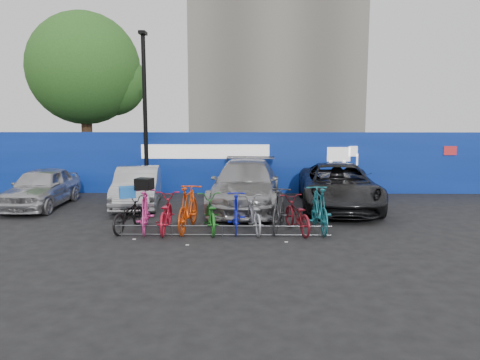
{
  "coord_description": "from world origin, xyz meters",
  "views": [
    {
      "loc": [
        0.62,
        -12.26,
        3.15
      ],
      "look_at": [
        0.42,
        2.0,
        1.09
      ],
      "focal_mm": 35.0,
      "sensor_mm": 36.0,
      "label": 1
    }
  ],
  "objects_px": {
    "bike_6": "(254,214)",
    "car_2": "(246,185)",
    "car_3": "(338,186)",
    "bike_5": "(236,212)",
    "car_0": "(42,187)",
    "bike_0": "(128,214)",
    "bike_rack": "(222,230)",
    "bike_2": "(165,213)",
    "bike_3": "(188,208)",
    "bike_7": "(279,210)",
    "bike_8": "(297,215)",
    "lamppost": "(145,109)",
    "bike_9": "(319,209)",
    "bike_1": "(145,211)",
    "car_1": "(138,187)",
    "tree": "(89,71)",
    "bike_4": "(211,213)"
  },
  "relations": [
    {
      "from": "car_3",
      "to": "bike_2",
      "type": "bearing_deg",
      "value": -144.61
    },
    {
      "from": "bike_5",
      "to": "bike_8",
      "type": "height_order",
      "value": "bike_5"
    },
    {
      "from": "bike_2",
      "to": "bike_5",
      "type": "relative_size",
      "value": 1.09
    },
    {
      "from": "car_3",
      "to": "bike_6",
      "type": "xyz_separation_m",
      "value": [
        -2.85,
        -3.13,
        -0.27
      ]
    },
    {
      "from": "bike_4",
      "to": "bike_6",
      "type": "distance_m",
      "value": 1.15
    },
    {
      "from": "bike_8",
      "to": "bike_9",
      "type": "bearing_deg",
      "value": 178.98
    },
    {
      "from": "bike_7",
      "to": "bike_1",
      "type": "bearing_deg",
      "value": 15.02
    },
    {
      "from": "car_3",
      "to": "bike_9",
      "type": "xyz_separation_m",
      "value": [
        -1.1,
        -3.09,
        -0.13
      ]
    },
    {
      "from": "bike_0",
      "to": "bike_9",
      "type": "distance_m",
      "value": 5.14
    },
    {
      "from": "bike_0",
      "to": "bike_3",
      "type": "relative_size",
      "value": 0.84
    },
    {
      "from": "bike_3",
      "to": "bike_9",
      "type": "distance_m",
      "value": 3.51
    },
    {
      "from": "car_0",
      "to": "bike_3",
      "type": "bearing_deg",
      "value": -30.75
    },
    {
      "from": "bike_1",
      "to": "tree",
      "type": "bearing_deg",
      "value": -73.57
    },
    {
      "from": "bike_0",
      "to": "bike_4",
      "type": "relative_size",
      "value": 0.93
    },
    {
      "from": "bike_8",
      "to": "car_2",
      "type": "bearing_deg",
      "value": -81.5
    },
    {
      "from": "tree",
      "to": "bike_0",
      "type": "xyz_separation_m",
      "value": [
        4.2,
        -10.05,
        -4.62
      ]
    },
    {
      "from": "bike_6",
      "to": "bike_7",
      "type": "xyz_separation_m",
      "value": [
        0.68,
        0.1,
        0.11
      ]
    },
    {
      "from": "bike_0",
      "to": "bike_6",
      "type": "height_order",
      "value": "bike_6"
    },
    {
      "from": "lamppost",
      "to": "bike_5",
      "type": "distance_m",
      "value": 7.04
    },
    {
      "from": "car_0",
      "to": "lamppost",
      "type": "bearing_deg",
      "value": 36.21
    },
    {
      "from": "tree",
      "to": "car_0",
      "type": "bearing_deg",
      "value": -85.82
    },
    {
      "from": "car_1",
      "to": "bike_3",
      "type": "bearing_deg",
      "value": -64.54
    },
    {
      "from": "tree",
      "to": "car_1",
      "type": "relative_size",
      "value": 1.94
    },
    {
      "from": "bike_6",
      "to": "bike_7",
      "type": "height_order",
      "value": "bike_7"
    },
    {
      "from": "bike_5",
      "to": "bike_7",
      "type": "bearing_deg",
      "value": -176.83
    },
    {
      "from": "lamppost",
      "to": "bike_6",
      "type": "relative_size",
      "value": 3.47
    },
    {
      "from": "bike_6",
      "to": "car_2",
      "type": "bearing_deg",
      "value": -95.55
    },
    {
      "from": "car_1",
      "to": "bike_1",
      "type": "height_order",
      "value": "car_1"
    },
    {
      "from": "bike_5",
      "to": "bike_0",
      "type": "bearing_deg",
      "value": -1.99
    },
    {
      "from": "tree",
      "to": "bike_2",
      "type": "relative_size",
      "value": 4.11
    },
    {
      "from": "car_0",
      "to": "bike_1",
      "type": "bearing_deg",
      "value": -37.94
    },
    {
      "from": "car_0",
      "to": "bike_7",
      "type": "distance_m",
      "value": 8.34
    },
    {
      "from": "car_2",
      "to": "car_3",
      "type": "height_order",
      "value": "car_2"
    },
    {
      "from": "car_2",
      "to": "bike_1",
      "type": "xyz_separation_m",
      "value": [
        -2.67,
        -3.2,
        -0.21
      ]
    },
    {
      "from": "bike_3",
      "to": "bike_4",
      "type": "distance_m",
      "value": 0.62
    },
    {
      "from": "lamppost",
      "to": "bike_2",
      "type": "height_order",
      "value": "lamppost"
    },
    {
      "from": "car_3",
      "to": "bike_5",
      "type": "height_order",
      "value": "car_3"
    },
    {
      "from": "bike_5",
      "to": "bike_7",
      "type": "xyz_separation_m",
      "value": [
        1.15,
        0.09,
        0.05
      ]
    },
    {
      "from": "bike_0",
      "to": "bike_7",
      "type": "distance_m",
      "value": 4.06
    },
    {
      "from": "bike_0",
      "to": "car_0",
      "type": "bearing_deg",
      "value": -27.82
    },
    {
      "from": "lamppost",
      "to": "car_0",
      "type": "distance_m",
      "value": 4.62
    },
    {
      "from": "bike_0",
      "to": "bike_rack",
      "type": "bearing_deg",
      "value": 179.1
    },
    {
      "from": "bike_7",
      "to": "bike_4",
      "type": "bearing_deg",
      "value": 15.74
    },
    {
      "from": "bike_0",
      "to": "bike_8",
      "type": "height_order",
      "value": "bike_8"
    },
    {
      "from": "car_1",
      "to": "bike_8",
      "type": "bearing_deg",
      "value": -41.77
    },
    {
      "from": "bike_0",
      "to": "bike_9",
      "type": "relative_size",
      "value": 0.85
    },
    {
      "from": "car_0",
      "to": "bike_9",
      "type": "distance_m",
      "value": 9.37
    },
    {
      "from": "bike_rack",
      "to": "bike_2",
      "type": "relative_size",
      "value": 2.95
    },
    {
      "from": "car_1",
      "to": "bike_0",
      "type": "bearing_deg",
      "value": -88.6
    },
    {
      "from": "car_0",
      "to": "bike_0",
      "type": "distance_m",
      "value": 4.84
    }
  ]
}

